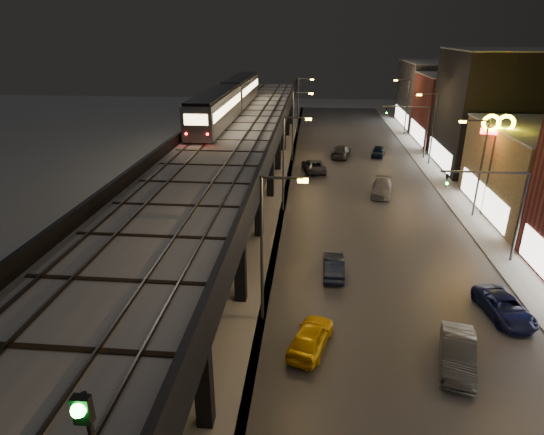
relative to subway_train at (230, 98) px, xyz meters
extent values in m
cube|color=#46474D|center=(16.00, -12.59, -8.32)|extent=(17.00, 120.00, 0.06)
cube|color=#9FA1A8|center=(26.00, -12.59, -8.28)|extent=(4.00, 120.00, 0.14)
cube|color=#9FA1A8|center=(2.50, -12.59, -8.32)|extent=(11.00, 120.00, 0.06)
cube|color=black|center=(2.50, -15.59, -2.55)|extent=(9.00, 100.00, 1.00)
cube|color=black|center=(-1.20, -42.59, -5.70)|extent=(0.70, 0.70, 5.30)
cube|color=black|center=(6.20, -42.59, -5.70)|extent=(0.70, 0.70, 5.30)
cube|color=black|center=(2.50, -42.59, -3.20)|extent=(8.00, 0.60, 0.50)
cube|color=black|center=(-1.20, -32.59, -5.70)|extent=(0.70, 0.70, 5.30)
cube|color=black|center=(6.20, -32.59, -5.70)|extent=(0.70, 0.70, 5.30)
cube|color=black|center=(2.50, -32.59, -3.20)|extent=(8.00, 0.60, 0.50)
cube|color=black|center=(-1.20, -22.59, -5.70)|extent=(0.70, 0.70, 5.30)
cube|color=black|center=(6.20, -22.59, -5.70)|extent=(0.70, 0.70, 5.30)
cube|color=black|center=(2.50, -22.59, -3.20)|extent=(8.00, 0.60, 0.50)
cube|color=black|center=(-1.20, -12.59, -5.70)|extent=(0.70, 0.70, 5.30)
cube|color=black|center=(6.20, -12.59, -5.70)|extent=(0.70, 0.70, 5.30)
cube|color=black|center=(2.50, -12.59, -3.20)|extent=(8.00, 0.60, 0.50)
cube|color=black|center=(-1.20, -2.59, -5.70)|extent=(0.70, 0.70, 5.30)
cube|color=black|center=(6.20, -2.59, -5.70)|extent=(0.70, 0.70, 5.30)
cube|color=black|center=(2.50, -2.59, -3.20)|extent=(8.00, 0.60, 0.50)
cube|color=black|center=(-1.20, 7.41, -5.70)|extent=(0.70, 0.70, 5.30)
cube|color=black|center=(6.20, 7.41, -5.70)|extent=(0.70, 0.70, 5.30)
cube|color=black|center=(2.50, 7.41, -3.20)|extent=(8.00, 0.60, 0.50)
cube|color=black|center=(-1.20, 17.41, -5.70)|extent=(0.70, 0.70, 5.30)
cube|color=black|center=(6.20, 17.41, -5.70)|extent=(0.70, 0.70, 5.30)
cube|color=black|center=(2.50, 17.41, -3.20)|extent=(8.00, 0.60, 0.50)
cube|color=black|center=(-1.20, 27.41, -5.70)|extent=(0.70, 0.70, 5.30)
cube|color=black|center=(6.20, 27.41, -5.70)|extent=(0.70, 0.70, 5.30)
cube|color=black|center=(2.50, 27.41, -3.20)|extent=(8.00, 0.60, 0.50)
cube|color=#B2B7C1|center=(2.50, -15.59, -1.97)|extent=(8.40, 100.00, 0.16)
cube|color=#332D28|center=(-0.72, -15.59, -1.81)|extent=(0.08, 98.00, 0.16)
cube|color=#332D28|center=(0.72, -15.59, -1.81)|extent=(0.08, 98.00, 0.16)
cube|color=#332D28|center=(3.78, -15.59, -1.81)|extent=(0.08, 98.00, 0.16)
cube|color=#332D28|center=(5.22, -15.59, -1.81)|extent=(0.08, 98.00, 0.16)
cube|color=black|center=(2.50, -45.59, -1.86)|extent=(7.80, 0.24, 0.06)
cube|color=black|center=(2.50, -29.59, -1.86)|extent=(7.80, 0.24, 0.06)
cube|color=black|center=(2.50, -13.59, -1.86)|extent=(7.80, 0.24, 0.06)
cube|color=black|center=(2.50, 2.41, -1.86)|extent=(7.80, 0.24, 0.06)
cube|color=black|center=(2.50, 18.41, -1.86)|extent=(7.80, 0.24, 0.06)
cube|color=black|center=(6.85, -15.59, -1.50)|extent=(0.30, 100.00, 1.10)
cube|color=black|center=(-1.85, -15.59, -1.50)|extent=(0.30, 100.00, 1.10)
cube|color=white|center=(26.45, -15.59, -6.75)|extent=(0.10, 12.00, 2.40)
cube|color=black|center=(32.50, 0.41, -1.35)|extent=(12.00, 13.00, 14.00)
cube|color=white|center=(26.45, 0.41, -6.75)|extent=(0.10, 10.40, 2.40)
cube|color=#B2B7C1|center=(32.50, 0.41, 5.73)|extent=(12.20, 13.20, 0.16)
cube|color=maroon|center=(32.50, 14.41, -3.35)|extent=(12.00, 12.00, 10.00)
cube|color=white|center=(26.45, 14.41, -6.75)|extent=(0.10, 9.60, 2.40)
cube|color=#B2B7C1|center=(32.50, 14.41, 1.73)|extent=(12.20, 12.20, 0.16)
cube|color=#39383D|center=(32.50, 28.41, -2.85)|extent=(12.00, 16.00, 11.00)
cube|color=white|center=(26.45, 28.41, -6.75)|extent=(0.10, 12.80, 2.40)
cube|color=#B2B7C1|center=(32.50, 28.41, 2.73)|extent=(12.20, 16.20, 0.16)
cylinder|color=#38383A|center=(7.80, -34.59, -3.85)|extent=(0.18, 0.18, 9.00)
cube|color=#38383A|center=(8.90, -34.59, 0.55)|extent=(2.20, 0.12, 0.12)
cube|color=gold|center=(10.00, -34.59, 0.43)|extent=(0.55, 0.28, 0.18)
cylinder|color=#38383A|center=(7.80, -16.59, -3.85)|extent=(0.18, 0.18, 9.00)
cube|color=#38383A|center=(8.90, -16.59, 0.55)|extent=(2.20, 0.12, 0.12)
cube|color=gold|center=(10.00, -16.59, 0.43)|extent=(0.55, 0.28, 0.18)
cylinder|color=#38383A|center=(25.50, -16.59, -3.85)|extent=(0.18, 0.18, 9.00)
cube|color=#38383A|center=(24.40, -16.59, 0.55)|extent=(2.20, 0.12, 0.12)
cube|color=gold|center=(23.30, -16.59, 0.43)|extent=(0.55, 0.28, 0.18)
cylinder|color=#38383A|center=(7.80, 1.41, -3.85)|extent=(0.18, 0.18, 9.00)
cube|color=#38383A|center=(8.90, 1.41, 0.55)|extent=(2.20, 0.12, 0.12)
cube|color=gold|center=(10.00, 1.41, 0.43)|extent=(0.55, 0.28, 0.18)
cylinder|color=#38383A|center=(25.50, 1.41, -3.85)|extent=(0.18, 0.18, 9.00)
cube|color=#38383A|center=(24.40, 1.41, 0.55)|extent=(2.20, 0.12, 0.12)
cube|color=gold|center=(23.30, 1.41, 0.43)|extent=(0.55, 0.28, 0.18)
cylinder|color=#38383A|center=(7.80, 19.41, -3.85)|extent=(0.18, 0.18, 9.00)
cube|color=#38383A|center=(8.90, 19.41, 0.55)|extent=(2.20, 0.12, 0.12)
cube|color=gold|center=(10.00, 19.41, 0.43)|extent=(0.55, 0.28, 0.18)
cylinder|color=#38383A|center=(25.50, 19.41, -3.85)|extent=(0.18, 0.18, 9.00)
cube|color=#38383A|center=(24.40, 19.41, 0.55)|extent=(2.20, 0.12, 0.12)
cube|color=gold|center=(23.30, 19.41, 0.43)|extent=(0.55, 0.28, 0.18)
cylinder|color=#38383A|center=(25.50, -25.59, -4.85)|extent=(0.20, 0.20, 7.00)
cube|color=#38383A|center=(22.50, -25.59, -1.45)|extent=(6.00, 0.12, 0.12)
imported|color=black|center=(20.00, -25.59, -1.95)|extent=(0.20, 0.16, 1.00)
sphere|color=#0CFF26|center=(20.00, -25.74, -2.20)|extent=(0.18, 0.18, 0.18)
cylinder|color=#38383A|center=(25.50, 4.41, -4.85)|extent=(0.20, 0.20, 7.00)
cube|color=#38383A|center=(22.50, 4.41, -1.45)|extent=(6.00, 0.12, 0.12)
imported|color=black|center=(20.00, 4.41, -1.95)|extent=(0.20, 0.16, 1.00)
sphere|color=#0CFF26|center=(20.00, 4.26, -2.20)|extent=(0.18, 0.18, 0.18)
cube|color=gray|center=(0.00, -8.85, -0.11)|extent=(2.85, 17.20, 3.24)
cube|color=black|center=(0.00, -8.85, 1.63)|extent=(2.55, 16.70, 0.25)
cube|color=#FCD594|center=(-1.43, -8.85, 0.33)|extent=(0.05, 15.72, 0.88)
cube|color=#FCD594|center=(1.43, -8.85, 0.33)|extent=(0.05, 15.72, 0.88)
cube|color=gray|center=(0.00, 8.86, -0.11)|extent=(2.85, 17.20, 3.24)
cube|color=black|center=(0.00, 8.86, 1.63)|extent=(2.55, 16.70, 0.25)
cube|color=#FCD594|center=(-1.43, 8.86, 0.33)|extent=(0.05, 15.72, 0.88)
cube|color=#FCD594|center=(1.43, 8.86, 0.33)|extent=(0.05, 15.72, 0.88)
cube|color=#FCD594|center=(0.00, -17.46, 0.38)|extent=(2.16, 0.05, 0.98)
sphere|color=#FF0C0C|center=(-0.98, -17.48, -0.90)|extent=(0.20, 0.20, 0.20)
sphere|color=#FF0C0C|center=(0.98, -17.48, -0.90)|extent=(0.20, 0.20, 0.20)
cube|color=black|center=(6.40, -51.31, 1.23)|extent=(0.35, 0.19, 0.59)
sphere|color=#0CFF26|center=(6.40, -51.43, 1.34)|extent=(0.28, 0.28, 0.28)
imported|color=#EEB308|center=(10.70, -37.04, -7.63)|extent=(2.82, 4.54, 1.44)
imported|color=black|center=(12.20, -28.82, -7.68)|extent=(1.49, 4.12, 1.35)
imported|color=#3F434A|center=(10.66, -3.21, -7.62)|extent=(3.36, 5.61, 1.46)
imported|color=#35383B|center=(14.33, 4.01, -7.58)|extent=(3.14, 5.63, 1.54)
imported|color=#3C3E42|center=(18.17, -37.79, -7.58)|extent=(2.70, 4.93, 1.54)
imported|color=#161E4F|center=(22.24, -33.03, -7.70)|extent=(2.84, 4.94, 1.30)
imported|color=slate|center=(17.85, -11.25, -7.63)|extent=(2.90, 5.28, 1.45)
imported|color=black|center=(19.46, 4.83, -7.68)|extent=(2.39, 4.21, 1.35)
cylinder|color=#38383A|center=(26.50, -16.07, -4.57)|extent=(0.24, 0.24, 7.57)
cube|color=#FF0C0C|center=(26.50, -16.07, -0.50)|extent=(2.65, 0.25, 0.47)
torus|color=yellow|center=(25.88, -16.07, 0.26)|extent=(1.56, 0.66, 1.53)
torus|color=yellow|center=(27.12, -16.07, 0.26)|extent=(1.56, 0.66, 1.53)
camera|label=1|loc=(10.44, -57.33, 7.66)|focal=30.00mm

